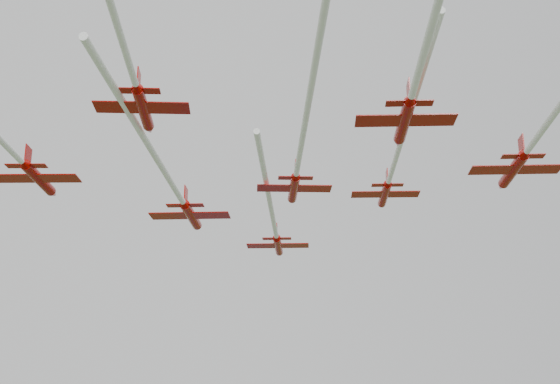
{
  "coord_description": "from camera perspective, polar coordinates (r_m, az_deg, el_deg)",
  "views": [
    {
      "loc": [
        -12.71,
        -89.02,
        27.64
      ],
      "look_at": [
        -3.77,
        -5.95,
        54.23
      ],
      "focal_mm": 50.0,
      "sensor_mm": 36.0,
      "label": 1
    }
  ],
  "objects": [
    {
      "name": "jet_row3_mid",
      "position": [
        71.85,
        1.49,
        3.04
      ],
      "size": [
        7.96,
        48.26,
        2.35
      ],
      "rotation": [
        0.0,
        0.0,
        -0.07
      ],
      "color": "#A50300"
    },
    {
      "name": "jet_row2_right",
      "position": [
        83.64,
        8.35,
        2.06
      ],
      "size": [
        10.27,
        47.16,
        2.41
      ],
      "rotation": [
        0.0,
        0.0,
        -0.14
      ],
      "color": "#A50300"
    },
    {
      "name": "jet_row4_right",
      "position": [
        55.47,
        10.2,
        9.02
      ],
      "size": [
        10.14,
        44.39,
        2.42
      ],
      "rotation": [
        0.0,
        0.0,
        -0.15
      ],
      "color": "#A50300"
    },
    {
      "name": "jet_row3_right",
      "position": [
        70.15,
        19.2,
        5.13
      ],
      "size": [
        12.51,
        55.78,
        2.71
      ],
      "rotation": [
        0.0,
        0.0,
        -0.15
      ],
      "color": "#A50300"
    },
    {
      "name": "jet_row2_left",
      "position": [
        86.89,
        -7.7,
        0.26
      ],
      "size": [
        12.57,
        51.38,
        2.94
      ],
      "rotation": [
        0.0,
        0.0,
        -0.16
      ],
      "color": "#A50300"
    },
    {
      "name": "jet_lead",
      "position": [
        99.11,
        -0.42,
        -2.47
      ],
      "size": [
        10.96,
        48.08,
        2.59
      ],
      "rotation": [
        0.0,
        0.0,
        -0.15
      ],
      "color": "#A50300"
    },
    {
      "name": "jet_row4_left",
      "position": [
        53.88,
        -11.91,
        12.17
      ],
      "size": [
        8.01,
        55.9,
        2.37
      ],
      "rotation": [
        0.0,
        0.0,
        -0.06
      ],
      "color": "#A50300"
    }
  ]
}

